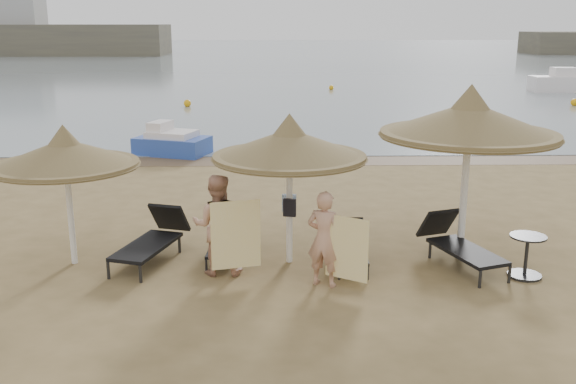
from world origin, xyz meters
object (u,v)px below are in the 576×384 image
lounger_far_left (154,238)px  pedal_boat (171,142)px  palapa_right (469,121)px  palapa_center (289,145)px  lounger_far_right (458,243)px  person_left (217,217)px  palapa_left (65,154)px  side_table (526,257)px  lounger_near_right (350,245)px  lounger_near_left (227,239)px  person_right (324,231)px

lounger_far_left → pedal_boat: size_ratio=0.81×
palapa_right → palapa_center: bearing=-174.7°
lounger_far_right → person_left: (-4.38, -0.37, 0.64)m
palapa_right → lounger_far_right: 2.25m
lounger_far_left → pedal_boat: 9.99m
palapa_left → lounger_far_left: 2.20m
person_left → side_table: bearing=178.5°
side_table → lounger_near_right: bearing=165.2°
palapa_right → lounger_near_right: (-2.17, -0.32, -2.27)m
lounger_far_left → lounger_far_right: lounger_far_left is taller
palapa_left → person_left: (2.71, -0.54, -1.02)m
person_left → palapa_left: bearing=-10.0°
palapa_left → person_left: size_ratio=1.25×
lounger_far_left → person_left: (1.26, -0.74, 0.63)m
lounger_near_left → pedal_boat: pedal_boat is taller
lounger_near_left → lounger_near_right: 2.33m
palapa_right → lounger_far_right: bearing=-112.3°
palapa_left → person_left: bearing=-11.4°
lounger_far_left → person_left: bearing=-13.4°
lounger_near_right → palapa_left: bearing=-178.0°
lounger_far_left → side_table: size_ratio=2.88×
person_right → pedal_boat: (-4.31, 11.24, -0.55)m
palapa_left → palapa_right: 7.31m
lounger_far_right → pedal_boat: pedal_boat is taller
lounger_near_right → person_left: person_left is taller
palapa_right → lounger_far_left: (-5.84, -0.10, -2.18)m
side_table → pedal_boat: 13.47m
palapa_center → pedal_boat: 10.95m
pedal_boat → palapa_center: bearing=-50.5°
side_table → pedal_boat: (-7.88, 10.93, 0.05)m
palapa_center → lounger_near_left: size_ratio=1.67×
person_left → lounger_far_right: bearing=-173.8°
palapa_left → side_table: bearing=-5.7°
palapa_center → lounger_near_left: palapa_center is taller
palapa_center → palapa_right: size_ratio=0.85×
person_right → palapa_right: bearing=-127.9°
person_left → pedal_boat: bearing=-75.6°
lounger_far_right → side_table: bearing=-51.3°
palapa_left → lounger_far_left: size_ratio=1.21×
lounger_far_left → lounger_near_right: bearing=13.6°
palapa_left → lounger_far_right: bearing=-1.4°
lounger_far_right → side_table: 1.21m
palapa_right → person_left: (-4.57, -0.84, -1.55)m
lounger_far_right → person_right: bearing=-179.3°
lounger_near_left → lounger_far_right: lounger_far_right is taller
palapa_center → lounger_near_left: 2.25m
palapa_left → palapa_center: size_ratio=0.93×
lounger_far_left → person_left: size_ratio=1.04×
lounger_far_left → person_right: 3.42m
pedal_boat → palapa_left: bearing=-72.2°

